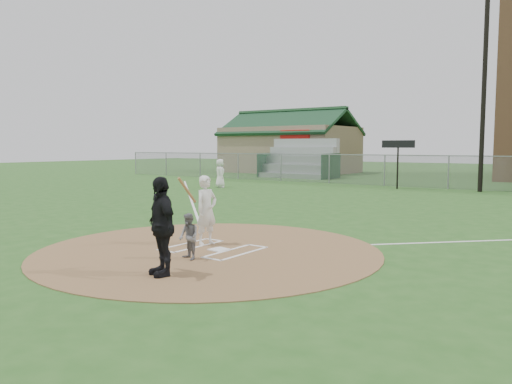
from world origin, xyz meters
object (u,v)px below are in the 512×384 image
Objects in this scene: ondeck_player at (220,173)px; batter_at_plate at (206,210)px; catcher at (189,237)px; umpire at (161,226)px; home_plate at (219,250)px.

batter_at_plate is at bearing 170.27° from ondeck_player.
ondeck_player reaches higher than catcher.
batter_at_plate is at bearing 138.57° from umpire.
catcher is 0.53× the size of umpire.
catcher is at bearing -61.99° from batter_at_plate.
home_plate is 1.29m from catcher.
catcher is 1.46m from umpire.
home_plate is at bearing 114.20° from catcher.
umpire is at bearing -65.18° from batter_at_plate.
catcher is at bearing 169.35° from ondeck_player.
umpire is 1.10× the size of ondeck_player.
catcher is at bearing -85.16° from home_plate.
umpire is (0.59, -2.48, 0.96)m from home_plate.
ondeck_player is at bearing 129.52° from home_plate.
batter_at_plate reaches higher than home_plate.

